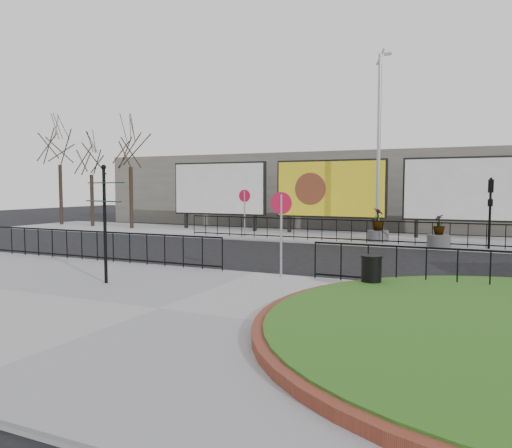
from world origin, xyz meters
The scene contains 21 objects.
ground centered at (0.00, 0.00, 0.00)m, with size 90.00×90.00×0.00m, color black.
pavement_near centered at (0.00, -5.00, 0.06)m, with size 30.00×10.00×0.12m, color gray.
pavement_far centered at (0.00, 12.00, 0.06)m, with size 44.00×6.00×0.12m, color gray.
railing_near_left centered at (-6.00, -0.30, 0.67)m, with size 10.00×0.10×1.10m, color black, non-canonical shape.
railing_near_right centered at (6.50, -0.30, 0.67)m, with size 9.00×0.10×1.10m, color black, non-canonical shape.
railing_far centered at (1.00, 9.30, 0.67)m, with size 18.00×0.10×1.10m, color black, non-canonical shape.
speed_sign_far centered at (-5.00, 9.40, 1.92)m, with size 0.64×0.07×2.47m.
speed_sign_near centered at (1.00, -0.40, 1.92)m, with size 0.64×0.07×2.47m.
billboard_left centered at (-8.50, 12.97, 2.60)m, with size 6.20×0.31×4.10m.
billboard_mid centered at (-1.50, 12.97, 2.60)m, with size 6.20×0.31×4.10m.
billboard_right centered at (5.50, 12.97, 2.60)m, with size 6.20×0.31×4.10m.
lamp_post centered at (1.51, 11.00, 4.83)m, with size 0.74×0.18×9.23m.
signal_pole_a centered at (6.50, 9.34, 2.10)m, with size 0.22×0.26×3.00m.
tree_left centered at (-14.00, 11.50, 3.62)m, with size 2.00×2.00×7.00m, color #2D2119, non-canonical shape.
tree_mid centered at (-17.50, 11.80, 3.22)m, with size 2.00×2.00×6.20m, color #2D2119, non-canonical shape.
tree_far centered at (-20.50, 12.00, 3.87)m, with size 2.00×2.00×7.50m, color #2D2119, non-canonical shape.
building_backdrop centered at (0.00, 22.00, 2.50)m, with size 40.00×10.00×5.00m, color #69655C.
fingerpost_sign centered at (-2.99, -3.25, 2.06)m, with size 1.50×0.60×3.22m.
litter_bin centered at (3.77, -1.16, 0.57)m, with size 0.54×0.54×0.89m.
planter_b centered at (1.67, 10.35, 0.73)m, with size 1.01×1.01×1.61m.
planter_c centered at (4.50, 9.40, 0.60)m, with size 1.00×1.00×1.42m.
Camera 1 is at (6.37, -13.72, 2.75)m, focal length 35.00 mm.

